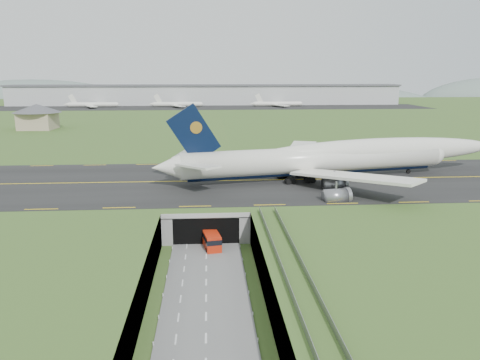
{
  "coord_description": "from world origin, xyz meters",
  "views": [
    {
      "loc": [
        0.62,
        -72.24,
        30.46
      ],
      "look_at": [
        6.95,
        20.0,
        9.23
      ],
      "focal_mm": 35.0,
      "sensor_mm": 36.0,
      "label": 1
    }
  ],
  "objects": [
    {
      "name": "cargo_terminal",
      "position": [
        -0.16,
        299.41,
        13.96
      ],
      "size": [
        320.0,
        67.0,
        15.6
      ],
      "color": "#B2B2B2",
      "rests_on": "ground"
    },
    {
      "name": "taxiway",
      "position": [
        0.0,
        33.0,
        6.09
      ],
      "size": [
        800.0,
        44.0,
        0.18
      ],
      "primitive_type": "cube",
      "color": "black",
      "rests_on": "airfield_deck"
    },
    {
      "name": "shuttle_tram",
      "position": [
        0.88,
        6.51,
        1.56
      ],
      "size": [
        3.72,
        7.23,
        2.83
      ],
      "rotation": [
        0.0,
        0.0,
        0.17
      ],
      "color": "red",
      "rests_on": "ground"
    },
    {
      "name": "guideway",
      "position": [
        11.0,
        -19.11,
        5.32
      ],
      "size": [
        3.0,
        53.0,
        7.05
      ],
      "color": "#A8A8A3",
      "rests_on": "ground"
    },
    {
      "name": "ground",
      "position": [
        0.0,
        0.0,
        0.0
      ],
      "size": [
        900.0,
        900.0,
        0.0
      ],
      "primitive_type": "plane",
      "color": "#3B6126",
      "rests_on": "ground"
    },
    {
      "name": "distant_hills",
      "position": [
        64.38,
        430.0,
        -4.0
      ],
      "size": [
        700.0,
        91.0,
        60.0
      ],
      "color": "slate",
      "rests_on": "ground"
    },
    {
      "name": "service_building",
      "position": [
        -74.34,
        140.41,
        12.64
      ],
      "size": [
        21.2,
        21.2,
        11.2
      ],
      "rotation": [
        0.0,
        0.0,
        -0.03
      ],
      "color": "tan",
      "rests_on": "ground"
    },
    {
      "name": "trench_road",
      "position": [
        0.0,
        -7.5,
        0.1
      ],
      "size": [
        12.0,
        75.0,
        0.2
      ],
      "primitive_type": "cube",
      "color": "slate",
      "rests_on": "ground"
    },
    {
      "name": "tunnel_portal",
      "position": [
        0.0,
        16.71,
        3.33
      ],
      "size": [
        17.0,
        22.3,
        6.0
      ],
      "color": "gray",
      "rests_on": "ground"
    },
    {
      "name": "jumbo_jet",
      "position": [
        31.12,
        34.05,
        11.04
      ],
      "size": [
        85.35,
        55.77,
        18.79
      ],
      "rotation": [
        0.0,
        0.0,
        0.19
      ],
      "color": "silver",
      "rests_on": "ground"
    },
    {
      "name": "airfield_deck",
      "position": [
        0.0,
        0.0,
        3.0
      ],
      "size": [
        800.0,
        800.0,
        6.0
      ],
      "primitive_type": "cube",
      "color": "gray",
      "rests_on": "ground"
    }
  ]
}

